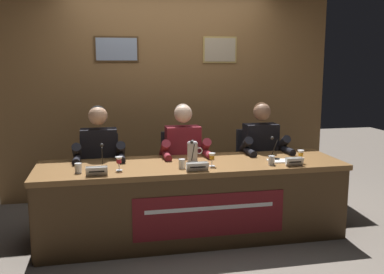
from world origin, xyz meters
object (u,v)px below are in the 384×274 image
juice_glass_center (212,157)px  document_stack_right (279,161)px  nameplate_right (294,162)px  juice_glass_right (301,154)px  panelist_right (263,151)px  panelist_left (99,158)px  water_pitcher_central (193,151)px  microphone_left (102,160)px  juice_glass_left (119,161)px  microphone_right (275,152)px  water_cup_right (272,161)px  chair_left (100,179)px  water_cup_left (78,169)px  microphone_center (193,157)px  water_cup_center (182,164)px  nameplate_left (97,171)px  conference_table (194,189)px  chair_right (256,171)px  chair_center (181,175)px  panelist_center (184,154)px  nameplate_center (197,167)px

juice_glass_center → document_stack_right: 0.69m
nameplate_right → juice_glass_right: bearing=42.4°
panelist_right → juice_glass_right: (0.15, -0.60, 0.08)m
panelist_left → water_pitcher_central: size_ratio=5.93×
panelist_left → juice_glass_center: 1.16m
microphone_left → juice_glass_left: bearing=-34.7°
microphone_right → document_stack_right: size_ratio=0.95×
water_cup_right → water_pitcher_central: (-0.69, 0.30, 0.06)m
chair_left → water_cup_left: bearing=-103.0°
water_cup_right → microphone_left: bearing=173.6°
panelist_left → microphone_center: bearing=-28.0°
microphone_left → juice_glass_right: (1.85, -0.16, 0.01)m
panelist_right → nameplate_right: 0.70m
water_cup_right → document_stack_right: size_ratio=0.37×
water_cup_right → microphone_right: microphone_right is taller
water_cup_center → water_cup_right: size_ratio=1.00×
water_cup_left → nameplate_right: water_cup_left is taller
panelist_left → nameplate_left: 0.69m
conference_table → microphone_center: 0.31m
chair_right → water_pitcher_central: size_ratio=4.37×
water_pitcher_central → document_stack_right: 0.84m
microphone_left → water_cup_center: (0.70, -0.14, -0.04)m
water_cup_right → microphone_right: bearing=59.7°
chair_center → juice_glass_right: size_ratio=7.40×
panelist_center → water_cup_right: panelist_center is taller
water_cup_left → document_stack_right: bearing=1.5°
water_cup_left → chair_left: bearing=77.0°
panelist_left → juice_glass_right: panelist_left is taller
nameplate_left → juice_glass_left: juice_glass_left is taller
water_cup_center → document_stack_right: 0.97m
juice_glass_left → panelist_right: 1.65m
juice_glass_center → water_cup_center: size_ratio=1.46×
nameplate_left → chair_right: size_ratio=0.20×
juice_glass_left → microphone_left: 0.18m
chair_left → water_cup_center: 1.11m
chair_left → nameplate_left: chair_left is taller
chair_left → nameplate_center: (0.85, -0.91, 0.31)m
microphone_left → document_stack_right: size_ratio=0.95×
water_pitcher_central → water_cup_center: bearing=-120.4°
nameplate_left → water_cup_right: bearing=2.6°
chair_left → panelist_left: bearing=-90.0°
water_cup_center → microphone_right: size_ratio=0.39×
conference_table → nameplate_right: (0.90, -0.21, 0.27)m
panelist_right → document_stack_right: size_ratio=5.50×
water_cup_center → conference_table: bearing=32.4°
conference_table → chair_right: 1.11m
conference_table → chair_center: chair_center is taller
nameplate_center → nameplate_right: size_ratio=1.19×
juice_glass_right → document_stack_right: 0.22m
panelist_center → juice_glass_right: size_ratio=10.05×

